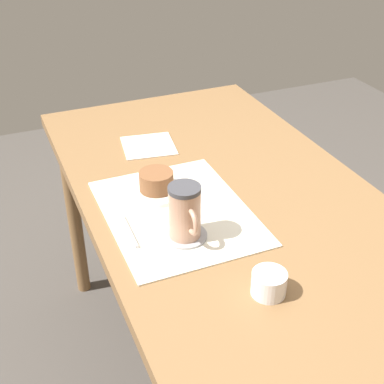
% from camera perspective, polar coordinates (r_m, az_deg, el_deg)
% --- Properties ---
extents(dining_table, '(1.38, 0.73, 0.74)m').
position_cam_1_polar(dining_table, '(1.41, 3.88, -2.90)').
color(dining_table, brown).
rests_on(dining_table, ground_plane).
extents(placemat, '(0.43, 0.33, 0.00)m').
position_cam_1_polar(placemat, '(1.30, -1.63, -2.16)').
color(placemat, silver).
rests_on(placemat, dining_table).
extents(pastry_plate, '(0.14, 0.14, 0.01)m').
position_cam_1_polar(pastry_plate, '(1.36, -3.78, 0.08)').
color(pastry_plate, silver).
rests_on(pastry_plate, placemat).
extents(pastry, '(0.09, 0.09, 0.05)m').
position_cam_1_polar(pastry, '(1.35, -3.82, 1.19)').
color(pastry, brown).
rests_on(pastry, pastry_plate).
extents(coffee_coaster, '(0.10, 0.10, 0.00)m').
position_cam_1_polar(coffee_coaster, '(1.21, -0.77, -4.65)').
color(coffee_coaster, '#99999E').
rests_on(coffee_coaster, placemat).
extents(coffee_mug, '(0.11, 0.07, 0.13)m').
position_cam_1_polar(coffee_mug, '(1.17, -0.74, -2.14)').
color(coffee_mug, tan).
rests_on(coffee_mug, coffee_coaster).
extents(teaspoon, '(0.13, 0.01, 0.01)m').
position_cam_1_polar(teaspoon, '(1.23, -6.71, -4.11)').
color(teaspoon, silver).
rests_on(teaspoon, placemat).
extents(paper_napkin, '(0.17, 0.17, 0.00)m').
position_cam_1_polar(paper_napkin, '(1.60, -4.66, 4.93)').
color(paper_napkin, silver).
rests_on(paper_napkin, dining_table).
extents(sugar_bowl, '(0.07, 0.07, 0.05)m').
position_cam_1_polar(sugar_bowl, '(1.07, 8.20, -9.62)').
color(sugar_bowl, white).
rests_on(sugar_bowl, dining_table).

